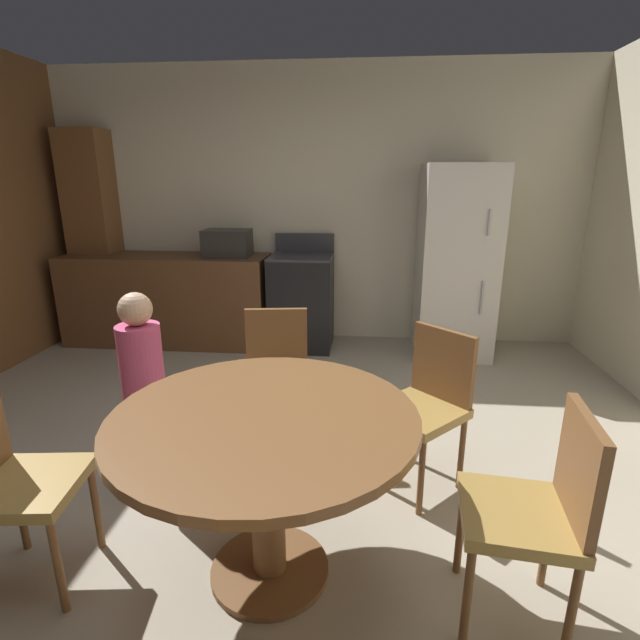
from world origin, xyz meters
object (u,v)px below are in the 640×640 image
chair_west (8,475)px  refrigerator (456,263)px  oven_range (302,301)px  person_child (144,387)px  dining_table (266,449)px  chair_east (539,506)px  chair_north (277,372)px  microwave (227,243)px  chair_northeast (427,399)px

chair_west → refrigerator: bearing=46.2°
oven_range → chair_west: bearing=-104.4°
oven_range → person_child: 2.41m
dining_table → chair_east: chair_east is taller
chair_east → chair_north: (-1.16, 1.13, 0.00)m
oven_range → chair_west: (-0.78, -3.03, 0.03)m
microwave → chair_north: bearing=-66.7°
oven_range → microwave: (-0.72, -0.00, 0.56)m
microwave → dining_table: (0.96, -2.91, -0.43)m
refrigerator → chair_west: refrigerator is taller
chair_north → dining_table: bearing=-0.0°
microwave → chair_north: size_ratio=0.51×
refrigerator → chair_northeast: refrigerator is taller
chair_north → chair_east: bearing=37.7°
chair_west → chair_northeast: bearing=19.0°
chair_north → person_child: person_child is taller
dining_table → person_child: person_child is taller
chair_northeast → chair_north: 0.92m
oven_range → microwave: 0.92m
microwave → chair_northeast: size_ratio=0.51×
oven_range → refrigerator: (1.46, -0.05, 0.41)m
oven_range → dining_table: (0.24, -2.91, 0.14)m
microwave → chair_east: (1.98, -3.02, -0.53)m
refrigerator → microwave: 2.19m
chair_east → person_child: size_ratio=0.80×
chair_west → person_child: (0.25, 0.69, 0.08)m
chair_east → chair_west: bearing=6.6°
chair_north → chair_west: 1.43m
dining_table → chair_north: size_ratio=1.38×
refrigerator → person_child: size_ratio=1.61×
dining_table → chair_north: (-0.14, 1.02, -0.10)m
dining_table → microwave: bearing=108.3°
refrigerator → chair_north: refrigerator is taller
oven_range → chair_north: 1.90m
dining_table → person_child: bearing=143.6°
refrigerator → dining_table: 3.12m
oven_range → chair_east: oven_range is taller
chair_east → person_child: person_child is taller
refrigerator → person_child: (-1.99, -2.29, -0.30)m
chair_northeast → person_child: bearing=-38.8°
chair_west → dining_table: bearing=0.0°
chair_east → chair_north: bearing=-37.7°
refrigerator → chair_north: size_ratio=2.02×
microwave → chair_north: 2.13m
chair_north → chair_west: bearing=-45.6°
chair_northeast → chair_west: 1.94m
chair_east → chair_northeast: (-0.29, 0.84, 0.00)m
chair_east → refrigerator: bearing=-87.5°
dining_table → chair_north: chair_north is taller
chair_east → oven_range: bearing=-61.0°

